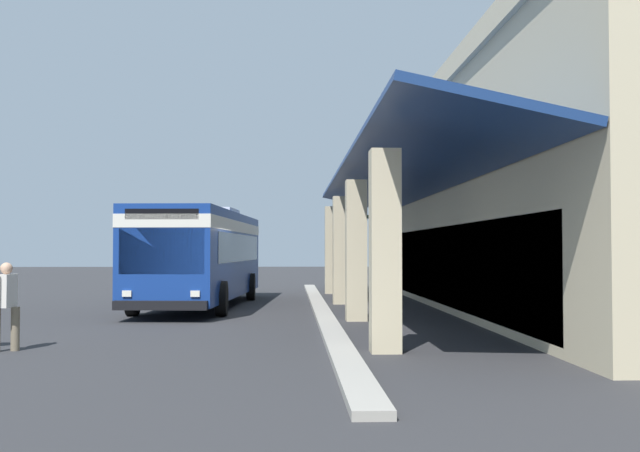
% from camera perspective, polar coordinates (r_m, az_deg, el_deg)
% --- Properties ---
extents(ground, '(120.00, 120.00, 0.00)m').
position_cam_1_polar(ground, '(22.41, 12.93, -6.63)').
color(ground, '#2D2D30').
extents(curb_strip, '(29.11, 0.50, 0.12)m').
position_cam_1_polar(curb_strip, '(22.79, 0.07, -6.44)').
color(curb_strip, '#9E998E').
rests_on(curb_strip, ground).
extents(plaza_building, '(24.56, 15.26, 7.41)m').
position_cam_1_polar(plaza_building, '(25.09, 22.63, 2.47)').
color(plaza_building, '#C6B793').
rests_on(plaza_building, ground).
extents(transit_bus, '(11.36, 3.33, 3.34)m').
position_cam_1_polar(transit_bus, '(25.08, -9.09, -1.90)').
color(transit_bus, navy).
rests_on(transit_bus, ground).
extents(pedestrian, '(0.66, 0.46, 1.65)m').
position_cam_1_polar(pedestrian, '(15.02, -23.05, -5.38)').
color(pedestrian, '#726651').
rests_on(pedestrian, ground).
extents(potted_palm, '(1.58, 1.80, 3.22)m').
position_cam_1_polar(potted_palm, '(27.44, 2.69, -4.18)').
color(potted_palm, gray).
rests_on(potted_palm, ground).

